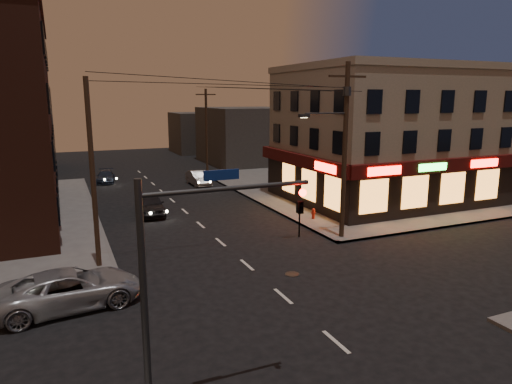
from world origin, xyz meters
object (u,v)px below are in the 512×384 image
suv_cross (70,289)px  sedan_mid (198,178)px  sedan_near (150,204)px  sedan_far (106,177)px  fire_hydrant (313,213)px

suv_cross → sedan_mid: (12.06, 23.02, -0.08)m
sedan_near → sedan_mid: size_ratio=1.05×
suv_cross → sedan_near: (5.71, 13.56, -0.01)m
sedan_far → sedan_near: bearing=-75.7°
sedan_near → sedan_far: size_ratio=1.10×
sedan_near → sedan_far: (-1.63, 14.57, -0.17)m
sedan_mid → fire_hydrant: size_ratio=5.79×
suv_cross → sedan_near: suv_cross is taller
sedan_mid → sedan_far: sedan_mid is taller
suv_cross → fire_hydrant: size_ratio=7.63×
sedan_far → suv_cross: bearing=-90.4°
sedan_mid → sedan_far: 9.48m
sedan_far → fire_hydrant: (11.43, -20.69, -0.04)m
suv_cross → sedan_far: bearing=-15.0°
sedan_near → sedan_far: bearing=100.4°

